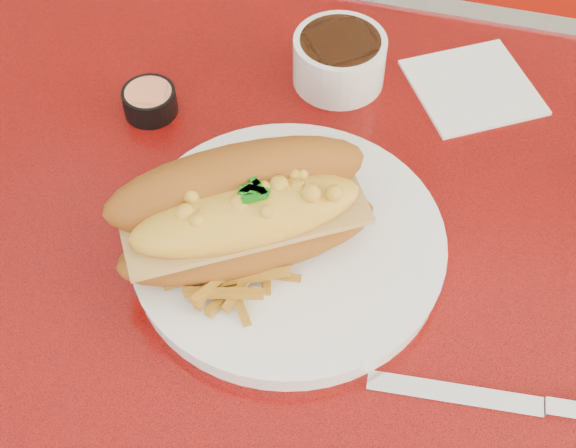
% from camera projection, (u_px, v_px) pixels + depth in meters
% --- Properties ---
extents(diner_table, '(1.23, 0.83, 0.77)m').
position_uv_depth(diner_table, '(310.00, 362.00, 0.83)').
color(diner_table, red).
rests_on(diner_table, ground).
extents(booth_bench_far, '(1.20, 0.51, 0.90)m').
position_uv_depth(booth_bench_far, '(407.00, 80.00, 1.56)').
color(booth_bench_far, '#99160A').
rests_on(booth_bench_far, ground).
extents(dinner_plate, '(0.31, 0.31, 0.02)m').
position_uv_depth(dinner_plate, '(288.00, 244.00, 0.71)').
color(dinner_plate, white).
rests_on(dinner_plate, diner_table).
extents(mac_hoagie, '(0.25, 0.21, 0.10)m').
position_uv_depth(mac_hoagie, '(243.00, 211.00, 0.66)').
color(mac_hoagie, '#985518').
rests_on(mac_hoagie, dinner_plate).
extents(fries_pile, '(0.11, 0.11, 0.03)m').
position_uv_depth(fries_pile, '(215.00, 259.00, 0.67)').
color(fries_pile, orange).
rests_on(fries_pile, dinner_plate).
extents(fork, '(0.05, 0.16, 0.00)m').
position_uv_depth(fork, '(357.00, 267.00, 0.68)').
color(fork, silver).
rests_on(fork, dinner_plate).
extents(gravy_ramekin, '(0.12, 0.12, 0.05)m').
position_uv_depth(gravy_ramekin, '(339.00, 59.00, 0.83)').
color(gravy_ramekin, white).
rests_on(gravy_ramekin, diner_table).
extents(sauce_cup_left, '(0.06, 0.06, 0.03)m').
position_uv_depth(sauce_cup_left, '(150.00, 101.00, 0.81)').
color(sauce_cup_left, black).
rests_on(sauce_cup_left, diner_table).
extents(knife, '(0.22, 0.03, 0.01)m').
position_uv_depth(knife, '(531.00, 405.00, 0.62)').
color(knife, silver).
rests_on(knife, diner_table).
extents(paper_napkin, '(0.17, 0.17, 0.00)m').
position_uv_depth(paper_napkin, '(473.00, 87.00, 0.84)').
color(paper_napkin, white).
rests_on(paper_napkin, diner_table).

